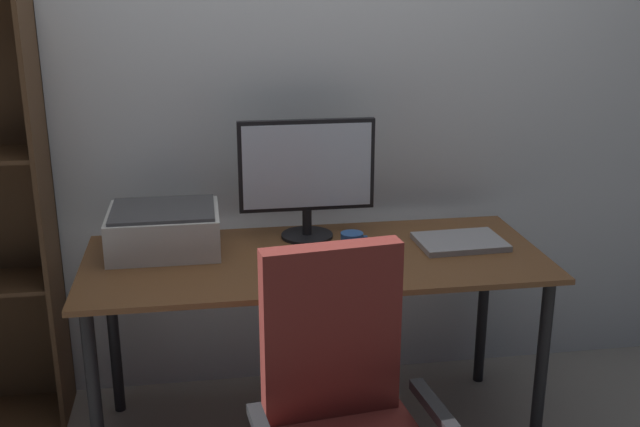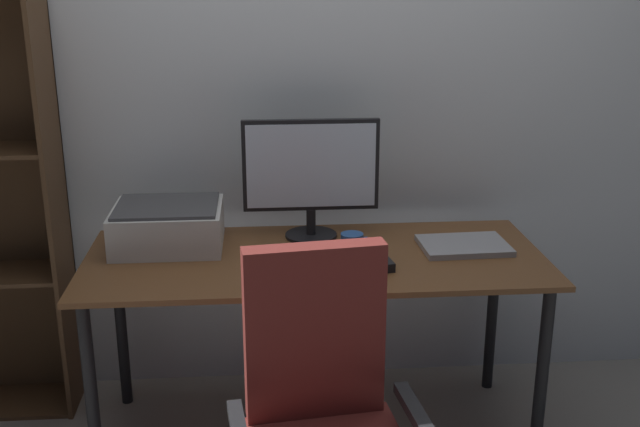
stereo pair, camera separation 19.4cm
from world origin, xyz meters
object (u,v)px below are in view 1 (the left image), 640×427
Objects in this scene: laptop at (460,242)px; coffee_mug at (352,244)px; desk at (315,277)px; monitor at (308,172)px; mouse at (385,262)px; printer at (164,229)px; keyboard at (321,270)px.

coffee_mug is at bearing -175.56° from laptop.
desk is 5.19× the size of laptop.
monitor is (0.00, 0.21, 0.34)m from desk.
printer is at bearing 149.57° from mouse.
monitor is 0.63m from laptop.
laptop is (0.33, 0.17, -0.01)m from mouse.
monitor reaches higher than printer.
monitor is at bearing 6.08° from printer.
desk is at bearing -15.65° from printer.
printer is at bearing 166.13° from coffee_mug.
desk is at bearing 86.43° from keyboard.
desk is 0.58m from printer.
mouse is at bearing -52.93° from coffee_mug.
monitor reaches higher than keyboard.
monitor reaches higher than laptop.
mouse is at bearing -154.50° from laptop.
monitor is at bearing 119.78° from coffee_mug.
printer reaches higher than mouse.
mouse is at bearing -57.47° from monitor.
keyboard is 0.72× the size of printer.
mouse is 0.98× the size of coffee_mug.
keyboard is 0.20m from coffee_mug.
laptop is (0.42, 0.05, -0.03)m from coffee_mug.
coffee_mug reaches higher than keyboard.
monitor is 0.44m from keyboard.
desk is 0.57m from laptop.
monitor is 5.29× the size of coffee_mug.
coffee_mug is 0.24× the size of printer.
keyboard is at bearing -91.17° from monitor.
monitor is 5.37× the size of mouse.
keyboard is 2.97× the size of coffee_mug.
laptop is (0.56, 0.04, 0.09)m from desk.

